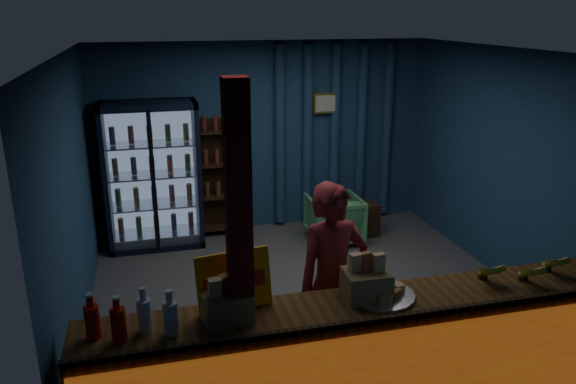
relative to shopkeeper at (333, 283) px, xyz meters
name	(u,v)px	position (x,y,z in m)	size (l,w,h in m)	color
ground	(309,295)	(0.20, 1.36, -0.85)	(4.60, 4.60, 0.00)	#515154
room_walls	(310,156)	(0.20, 1.36, 0.72)	(4.60, 4.60, 4.60)	navy
counter	(380,357)	(0.20, -0.55, -0.37)	(4.40, 0.57, 0.99)	brown
support_post	(240,273)	(-0.85, -0.54, 0.45)	(0.16, 0.16, 2.60)	maroon
beverage_cooler	(153,176)	(-1.35, 3.28, 0.08)	(1.20, 0.62, 1.90)	black
bottle_shelf	(217,178)	(-0.50, 3.42, -0.06)	(0.50, 0.28, 1.60)	#3D2A13
curtain_folds	(335,134)	(1.20, 3.50, 0.45)	(1.74, 0.14, 2.50)	navy
framed_picture	(326,103)	(1.05, 3.45, 0.90)	(0.36, 0.04, 0.28)	yellow
shopkeeper	(333,283)	(0.00, 0.00, 0.00)	(0.62, 0.41, 1.70)	maroon
green_chair	(334,219)	(0.96, 2.73, -0.53)	(0.68, 0.70, 0.63)	#59B270
side_table	(359,219)	(1.37, 2.87, -0.62)	(0.51, 0.38, 0.54)	#3D2A13
yellow_sign	(234,281)	(-0.87, -0.38, 0.31)	(0.55, 0.20, 0.43)	#FAB10D
soda_bottles	(132,318)	(-1.57, -0.56, 0.23)	(0.59, 0.18, 0.32)	red
snack_box_left	(226,304)	(-0.95, -0.52, 0.22)	(0.36, 0.31, 0.34)	#A3894E
snack_box_centre	(366,282)	(0.10, -0.46, 0.22)	(0.33, 0.28, 0.35)	#A3894E
pastry_tray	(380,293)	(0.20, -0.48, 0.13)	(0.52, 0.52, 0.08)	silver
banana_bunches	(522,268)	(1.40, -0.49, 0.19)	(0.84, 0.32, 0.18)	gold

